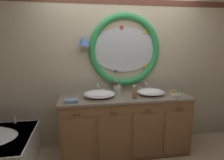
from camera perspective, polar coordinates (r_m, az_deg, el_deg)
ground_plane at (r=3.09m, az=4.48°, el=-22.39°), size 14.00×14.00×0.00m
back_wall_assembly at (r=3.17m, az=2.36°, el=4.36°), size 6.40×0.26×2.60m
vanity_counter at (r=3.08m, az=3.80°, el=-12.85°), size 1.96×0.66×0.91m
sink_basin_left at (r=2.82m, az=-3.79°, el=-4.14°), size 0.46×0.46×0.11m
sink_basin_right at (r=3.00m, az=11.41°, el=-3.47°), size 0.41×0.41×0.10m
faucet_set_left at (r=3.07m, az=-4.29°, el=-2.84°), size 0.23×0.13×0.15m
faucet_set_right at (r=3.23m, az=9.81°, el=-2.23°), size 0.22×0.15×0.15m
toothbrush_holder_left at (r=3.11m, az=1.29°, el=-2.56°), size 0.08×0.08×0.22m
toothbrush_holder_right at (r=2.80m, az=6.64°, el=-4.28°), size 0.08×0.08×0.20m
soap_dispenser at (r=2.94m, az=2.08°, el=-3.05°), size 0.06×0.07×0.18m
folded_hand_towel at (r=2.68m, az=-11.95°, el=-6.04°), size 0.19×0.14×0.04m
toiletry_basket at (r=2.99m, az=18.43°, el=-4.31°), size 0.12×0.09×0.12m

